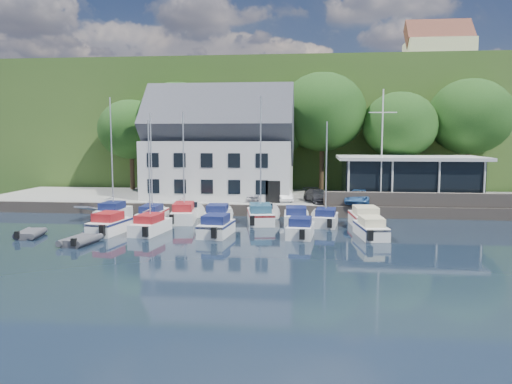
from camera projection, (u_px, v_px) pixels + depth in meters
The scene contains 36 objects.
ground at pixel (282, 244), 32.41m from camera, with size 180.00×180.00×0.00m, color black.
quay at pixel (291, 201), 49.65m from camera, with size 60.00×13.00×1.00m, color gray.
quay_face at pixel (289, 211), 43.23m from camera, with size 60.00×0.30×1.00m, color #6D6157.
hillside at pixel (300, 131), 92.80m from camera, with size 160.00×75.00×16.00m, color #34541F.
field_patch at pixel (341, 90), 98.96m from camera, with size 50.00×30.00×0.30m, color #515E2F.
farmhouse at pixel (438, 53), 79.28m from camera, with size 10.40×7.00×8.20m, color beige, non-canonical shape.
harbor_building at pixel (220, 153), 48.85m from camera, with size 14.40×8.20×8.70m, color silver, non-canonical shape.
club_pavilion at pixel (408, 178), 46.75m from camera, with size 13.20×7.20×4.10m, color black, non-canonical shape.
seawall at pixel (431, 200), 42.26m from camera, with size 18.00×0.50×1.20m, color #6D6157.
gangway at pixel (97, 217), 43.02m from camera, with size 1.20×6.00×1.40m, color silver, non-canonical shape.
car_silver at pixel (256, 195), 46.23m from camera, with size 1.32×3.27×1.11m, color silver.
car_white at pixel (283, 195), 46.14m from camera, with size 1.22×3.49×1.15m, color white.
car_dgrey at pixel (317, 196), 45.30m from camera, with size 1.67×4.12×1.20m, color #2A2A2E.
car_blue at pixel (359, 196), 44.01m from camera, with size 1.58×4.01×1.37m, color #2F5A90.
flagpole at pixel (382, 147), 43.54m from camera, with size 2.41×0.20×10.02m, color silver, non-canonical shape.
tree_0 at pixel (131, 145), 55.64m from camera, with size 7.33×7.33×10.01m, color #143810, non-canonical shape.
tree_1 at pixel (177, 137), 54.28m from camera, with size 8.62×8.62×11.79m, color #143810, non-canonical shape.
tree_2 at pixel (272, 141), 54.15m from camera, with size 7.97×7.97×10.90m, color #143810, non-canonical shape.
tree_3 at pixel (322, 133), 53.24m from camera, with size 9.30×9.30×12.71m, color #143810, non-canonical shape.
tree_4 at pixel (399, 143), 51.80m from camera, with size 7.71×7.71×10.54m, color #143810, non-canonical shape.
tree_5 at pixel (469, 136), 52.17m from camera, with size 8.73×8.73×11.93m, color #143810, non-canonical shape.
boat_r1_0 at pixel (112, 164), 41.30m from camera, with size 1.98×5.71×9.31m, color silver, non-canonical shape.
boat_r1_1 at pixel (151, 169), 40.43m from camera, with size 1.72×6.43×8.61m, color silver, non-canonical shape.
boat_r1_2 at pixel (184, 163), 40.56m from camera, with size 1.97×6.82×9.60m, color silver, non-canonical shape.
boat_r1_3 at pixel (218, 213), 40.76m from camera, with size 2.04×5.44×1.45m, color silver, non-canonical shape.
boat_r1_4 at pixel (261, 164), 39.85m from camera, with size 2.14×6.52×9.46m, color silver, non-canonical shape.
boat_r1_5 at pixel (296, 215), 39.63m from camera, with size 2.04×5.46×1.43m, color silver, non-canonical shape.
boat_r1_6 at pixel (326, 173), 38.71m from camera, with size 1.90×5.17×8.30m, color silver, non-canonical shape.
boat_r1_7 at pixel (365, 216), 38.80m from camera, with size 2.20×5.83×1.57m, color silver, non-canonical shape.
boat_r2_0 at pixel (109, 223), 35.94m from camera, with size 1.99×5.22×1.55m, color silver, non-canonical shape.
boat_r2_1 at pixel (149, 173), 35.50m from camera, with size 1.82×5.65×8.71m, color silver, non-canonical shape.
boat_r2_2 at pixel (216, 225), 35.11m from camera, with size 2.07×5.12×1.52m, color silver, non-canonical shape.
boat_r2_3 at pixel (300, 227), 34.64m from camera, with size 1.88×4.67×1.40m, color silver, non-canonical shape.
boat_r2_4 at pixel (371, 227), 34.61m from camera, with size 1.81×5.77×1.44m, color silver, non-canonical shape.
dinghy_0 at pixel (30, 233), 34.61m from camera, with size 1.62×2.70×0.63m, color #3B3B41, non-canonical shape.
dinghy_1 at pixel (80, 239), 32.28m from camera, with size 1.71×2.86×0.67m, color #3B3B41, non-canonical shape.
Camera 1 is at (1.62, -31.84, 6.99)m, focal length 35.00 mm.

